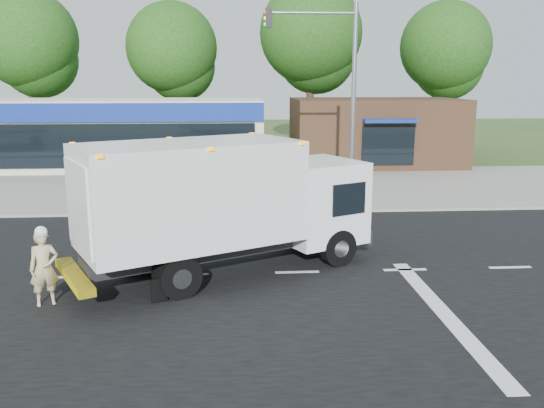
% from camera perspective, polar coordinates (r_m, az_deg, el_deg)
% --- Properties ---
extents(ground, '(120.00, 120.00, 0.00)m').
position_cam_1_polar(ground, '(15.84, 2.50, -6.81)').
color(ground, '#385123').
rests_on(ground, ground).
extents(road_asphalt, '(60.00, 14.00, 0.02)m').
position_cam_1_polar(road_asphalt, '(15.84, 2.50, -6.79)').
color(road_asphalt, black).
rests_on(road_asphalt, ground).
extents(sidewalk, '(60.00, 2.40, 0.12)m').
position_cam_1_polar(sidewalk, '(23.69, 0.33, -0.18)').
color(sidewalk, gray).
rests_on(sidewalk, ground).
extents(parking_apron, '(60.00, 9.00, 0.02)m').
position_cam_1_polar(parking_apron, '(29.38, -0.49, 2.17)').
color(parking_apron, gray).
rests_on(parking_apron, ground).
extents(lane_markings, '(55.20, 7.00, 0.01)m').
position_cam_1_polar(lane_markings, '(14.79, 8.34, -8.28)').
color(lane_markings, silver).
rests_on(lane_markings, road_asphalt).
extents(ems_box_truck, '(8.47, 5.93, 3.64)m').
position_cam_1_polar(ems_box_truck, '(15.26, -5.00, 0.60)').
color(ems_box_truck, black).
rests_on(ems_box_truck, ground).
extents(emergency_worker, '(0.77, 0.64, 1.90)m').
position_cam_1_polar(emergency_worker, '(14.39, -21.66, -5.79)').
color(emergency_worker, tan).
rests_on(emergency_worker, ground).
extents(retail_strip_mall, '(18.00, 6.20, 4.00)m').
position_cam_1_polar(retail_strip_mall, '(35.70, -15.75, 6.76)').
color(retail_strip_mall, beige).
rests_on(retail_strip_mall, ground).
extents(brown_storefront, '(10.00, 6.70, 4.00)m').
position_cam_1_polar(brown_storefront, '(36.06, 10.20, 7.06)').
color(brown_storefront, '#382316').
rests_on(brown_storefront, ground).
extents(traffic_signal_pole, '(3.51, 0.25, 8.00)m').
position_cam_1_polar(traffic_signal_pole, '(22.83, 6.49, 11.58)').
color(traffic_signal_pole, gray).
rests_on(traffic_signal_pole, ground).
extents(background_trees, '(36.77, 7.39, 12.10)m').
position_cam_1_polar(background_trees, '(43.10, -2.81, 15.23)').
color(background_trees, '#332114').
rests_on(background_trees, ground).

